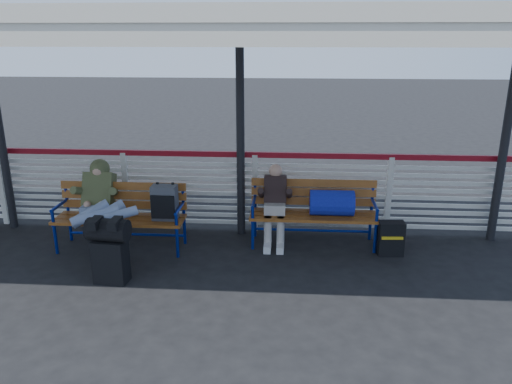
# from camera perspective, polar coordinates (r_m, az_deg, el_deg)

# --- Properties ---
(ground) EXTENTS (60.00, 60.00, 0.00)m
(ground) POSITION_cam_1_polar(r_m,az_deg,el_deg) (6.55, -19.40, -9.83)
(ground) COLOR black
(ground) RESTS_ON ground
(fence) EXTENTS (12.08, 0.08, 1.24)m
(fence) POSITION_cam_1_polar(r_m,az_deg,el_deg) (7.95, -14.64, 0.61)
(fence) COLOR silver
(fence) RESTS_ON ground
(canopy) EXTENTS (12.60, 3.60, 3.16)m
(canopy) POSITION_cam_1_polar(r_m,az_deg,el_deg) (6.67, -19.16, 17.83)
(canopy) COLOR silver
(canopy) RESTS_ON ground
(luggage_stack) EXTENTS (0.52, 0.33, 0.82)m
(luggage_stack) POSITION_cam_1_polar(r_m,az_deg,el_deg) (6.30, -16.40, -6.16)
(luggage_stack) COLOR black
(luggage_stack) RESTS_ON ground
(bench_left) EXTENTS (1.80, 0.56, 0.95)m
(bench_left) POSITION_cam_1_polar(r_m,az_deg,el_deg) (7.14, -13.56, -1.74)
(bench_left) COLOR #A5651F
(bench_left) RESTS_ON ground
(bench_right) EXTENTS (1.80, 0.56, 0.92)m
(bench_right) POSITION_cam_1_polar(r_m,az_deg,el_deg) (7.12, 7.69, -1.44)
(bench_right) COLOR #A5651F
(bench_right) RESTS_ON ground
(traveler_man) EXTENTS (0.94, 1.63, 0.77)m
(traveler_man) POSITION_cam_1_polar(r_m,az_deg,el_deg) (6.92, -17.35, -1.80)
(traveler_man) COLOR #7E8CA9
(traveler_man) RESTS_ON ground
(companion_person) EXTENTS (0.32, 0.66, 1.15)m
(companion_person) POSITION_cam_1_polar(r_m,az_deg,el_deg) (7.11, 2.17, -1.39)
(companion_person) COLOR #B5AEA4
(companion_person) RESTS_ON ground
(suitcase_side) EXTENTS (0.36, 0.23, 0.48)m
(suitcase_side) POSITION_cam_1_polar(r_m,az_deg,el_deg) (7.09, 15.14, -5.14)
(suitcase_side) COLOR black
(suitcase_side) RESTS_ON ground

